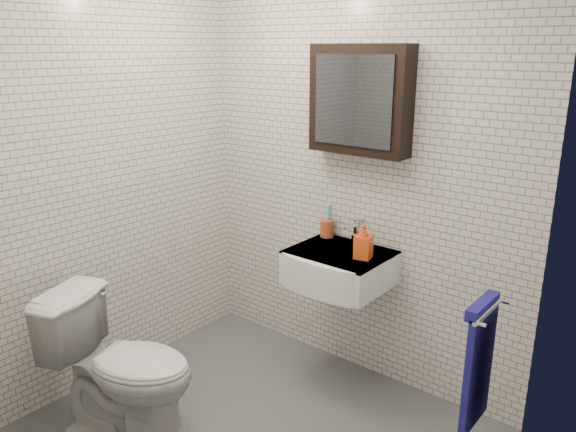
{
  "coord_description": "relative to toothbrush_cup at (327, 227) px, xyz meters",
  "views": [
    {
      "loc": [
        1.73,
        -1.78,
        1.99
      ],
      "look_at": [
        -0.08,
        0.45,
        1.12
      ],
      "focal_mm": 35.0,
      "sensor_mm": 36.0,
      "label": 1
    }
  ],
  "objects": [
    {
      "name": "room_shell",
      "position": [
        0.16,
        -0.94,
        0.56
      ],
      "size": [
        2.22,
        2.02,
        2.51
      ],
      "color": "silver",
      "rests_on": "ground"
    },
    {
      "name": "mirror_cabinet",
      "position": [
        0.21,
        -0.01,
        0.79
      ],
      "size": [
        0.6,
        0.15,
        0.6
      ],
      "color": "black",
      "rests_on": "room_shell"
    },
    {
      "name": "toilet",
      "position": [
        -0.39,
        -1.27,
        -0.52
      ],
      "size": [
        0.87,
        0.68,
        0.78
      ],
      "primitive_type": "imported",
      "rotation": [
        0.0,
        0.0,
        1.93
      ],
      "color": "silver",
      "rests_on": "ground"
    },
    {
      "name": "faucet",
      "position": [
        0.21,
        -0.01,
        0.01
      ],
      "size": [
        0.06,
        0.2,
        0.15
      ],
      "color": "silver",
      "rests_on": "washbasin"
    },
    {
      "name": "toothbrush_cup",
      "position": [
        0.0,
        0.0,
        0.0
      ],
      "size": [
        0.1,
        0.1,
        0.23
      ],
      "rotation": [
        0.0,
        0.0,
        -0.21
      ],
      "color": "#A04928",
      "rests_on": "washbasin"
    },
    {
      "name": "towel_rail",
      "position": [
        1.21,
        -0.59,
        -0.18
      ],
      "size": [
        0.09,
        0.3,
        0.58
      ],
      "color": "silver",
      "rests_on": "room_shell"
    },
    {
      "name": "soap_bottle",
      "position": [
        0.37,
        -0.18,
        0.04
      ],
      "size": [
        0.11,
        0.11,
        0.2
      ],
      "primitive_type": "imported",
      "rotation": [
        0.0,
        0.0,
        0.23
      ],
      "color": "orange",
      "rests_on": "washbasin"
    },
    {
      "name": "washbasin",
      "position": [
        0.21,
        -0.21,
        -0.15
      ],
      "size": [
        0.55,
        0.5,
        0.2
      ],
      "color": "white",
      "rests_on": "room_shell"
    }
  ]
}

